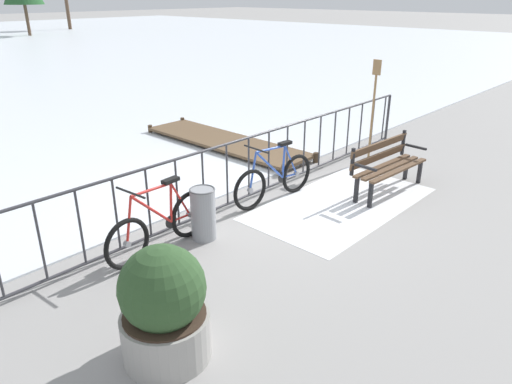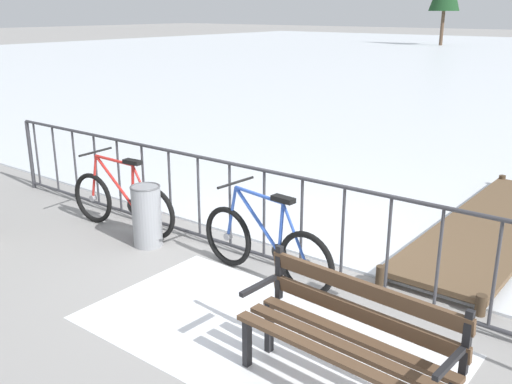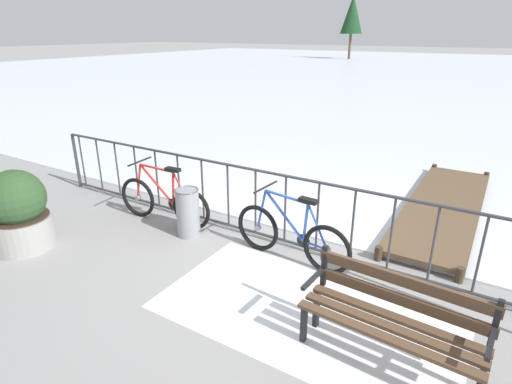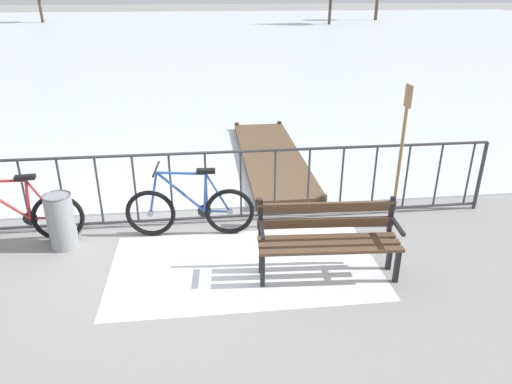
{
  "view_description": "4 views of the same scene",
  "coord_description": "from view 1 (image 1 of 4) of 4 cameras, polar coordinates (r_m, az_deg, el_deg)",
  "views": [
    {
      "loc": [
        -5.12,
        -4.91,
        3.12
      ],
      "look_at": [
        -0.77,
        -0.87,
        0.62
      ],
      "focal_mm": 33.22,
      "sensor_mm": 36.0,
      "label": 1
    },
    {
      "loc": [
        3.48,
        -4.61,
        2.66
      ],
      "look_at": [
        -0.24,
        0.17,
        0.72
      ],
      "focal_mm": 40.25,
      "sensor_mm": 36.0,
      "label": 2
    },
    {
      "loc": [
        2.35,
        -4.61,
        2.86
      ],
      "look_at": [
        -0.38,
        -0.16,
        0.8
      ],
      "focal_mm": 28.79,
      "sensor_mm": 36.0,
      "label": 3
    },
    {
      "loc": [
        0.48,
        -5.97,
        3.11
      ],
      "look_at": [
        1.14,
        -0.31,
        0.58
      ],
      "focal_mm": 32.88,
      "sensor_mm": 36.0,
      "label": 4
    }
  ],
  "objects": [
    {
      "name": "ground_plane",
      "position": [
        7.75,
        -0.85,
        -0.9
      ],
      "size": [
        160.0,
        160.0,
        0.0
      ],
      "primitive_type": "plane",
      "color": "gray"
    },
    {
      "name": "snow_patch",
      "position": [
        7.72,
        10.26,
        -1.33
      ],
      "size": [
        3.2,
        1.74,
        0.01
      ],
      "primitive_type": "cube",
      "color": "white",
      "rests_on": "ground"
    },
    {
      "name": "wooden_dock",
      "position": [
        10.46,
        -3.73,
        6.13
      ],
      "size": [
        1.1,
        4.27,
        0.2
      ],
      "color": "brown",
      "rests_on": "ground"
    },
    {
      "name": "planter_with_shrub",
      "position": [
        4.42,
        -11.03,
        -13.42
      ],
      "size": [
        0.82,
        0.82,
        1.13
      ],
      "color": "#9E9B96",
      "rests_on": "ground"
    },
    {
      "name": "trash_bin",
      "position": [
        6.44,
        -6.37,
        -2.57
      ],
      "size": [
        0.35,
        0.35,
        0.73
      ],
      "color": "gray",
      "rests_on": "ground"
    },
    {
      "name": "oar_upright",
      "position": [
        9.51,
        13.96,
        10.16
      ],
      "size": [
        0.04,
        0.16,
        1.98
      ],
      "color": "#937047",
      "rests_on": "ground"
    },
    {
      "name": "railing_fence",
      "position": [
        7.54,
        -0.87,
        3.0
      ],
      "size": [
        9.06,
        0.06,
        1.07
      ],
      "color": "#38383D",
      "rests_on": "ground"
    },
    {
      "name": "park_bench",
      "position": [
        8.2,
        15.41,
        3.46
      ],
      "size": [
        1.63,
        0.58,
        0.89
      ],
      "color": "brown",
      "rests_on": "ground"
    },
    {
      "name": "bicycle_near_railing",
      "position": [
        6.21,
        -11.45,
        -3.96
      ],
      "size": [
        1.71,
        0.52,
        0.97
      ],
      "color": "black",
      "rests_on": "ground"
    },
    {
      "name": "bicycle_second",
      "position": [
        7.58,
        2.23,
        1.56
      ],
      "size": [
        1.71,
        0.52,
        0.97
      ],
      "color": "black",
      "rests_on": "ground"
    }
  ]
}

